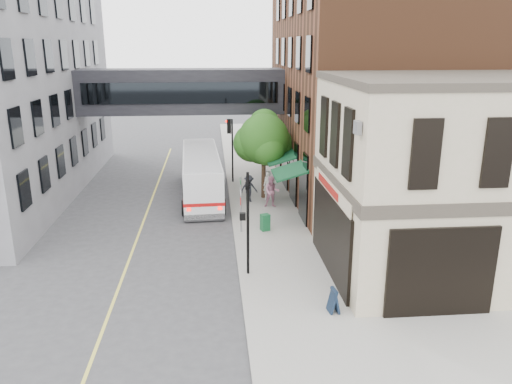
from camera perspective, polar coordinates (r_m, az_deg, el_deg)
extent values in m
plane|color=#38383A|center=(20.08, -1.64, -12.15)|extent=(120.00, 120.00, 0.00)
cube|color=gray|center=(33.14, 0.33, -0.23)|extent=(4.00, 60.00, 0.15)
cube|color=tan|center=(22.68, 21.27, 1.19)|extent=(10.00, 8.00, 8.15)
cube|color=#38332B|center=(22.66, 21.29, 1.38)|extent=(10.12, 8.12, 0.50)
cube|color=#38332B|center=(22.03, 22.43, 11.85)|extent=(10.12, 8.12, 0.30)
cube|color=black|center=(21.65, 8.49, -4.74)|extent=(0.14, 6.40, 3.40)
cube|color=black|center=(21.64, 8.39, -4.74)|extent=(0.04, 5.90, 3.00)
cube|color=maroon|center=(21.57, 8.19, 0.67)|extent=(0.03, 3.60, 0.32)
cube|color=#522D19|center=(34.49, 13.83, 11.70)|extent=(12.00, 18.00, 14.00)
cube|color=#0D3B21|center=(32.30, 2.40, 4.67)|extent=(1.80, 13.00, 0.40)
cube|color=black|center=(35.78, -8.43, 11.34)|extent=(14.00, 3.00, 3.00)
cube|color=black|center=(34.24, -8.57, 11.11)|extent=(13.00, 0.08, 1.40)
cube|color=black|center=(37.32, -8.30, 11.56)|extent=(13.00, 0.08, 1.40)
cylinder|color=black|center=(20.93, -0.93, -3.70)|extent=(0.12, 0.12, 4.50)
cube|color=black|center=(20.79, -1.54, -2.81)|extent=(0.25, 0.22, 0.30)
imported|color=black|center=(20.36, -0.96, 1.19)|extent=(0.20, 0.16, 1.00)
cylinder|color=black|center=(35.36, -2.71, 4.72)|extent=(0.12, 0.12, 4.50)
cube|color=black|center=(35.28, -3.08, 5.27)|extent=(0.25, 0.22, 0.30)
cube|color=black|center=(35.04, -3.11, 7.51)|extent=(0.28, 0.28, 1.00)
sphere|color=#FF0C05|center=(34.98, -3.38, 8.07)|extent=(0.18, 0.18, 0.18)
cylinder|color=gray|center=(25.89, -1.73, -1.44)|extent=(0.08, 0.08, 3.00)
cube|color=white|center=(25.68, -1.79, 0.05)|extent=(0.03, 0.75, 0.22)
cube|color=#0C591E|center=(25.53, -1.80, 1.23)|extent=(0.03, 0.70, 0.18)
cube|color=#B20C0C|center=(25.83, -1.78, -1.02)|extent=(0.03, 0.30, 0.40)
cylinder|color=#382619|center=(31.80, 0.87, 1.81)|extent=(0.28, 0.28, 2.80)
sphere|color=#245015|center=(31.27, 0.88, 6.07)|extent=(3.20, 3.20, 3.20)
sphere|color=#245015|center=(31.93, 2.22, 5.54)|extent=(2.20, 2.20, 2.20)
sphere|color=#245015|center=(31.56, -0.44, 5.61)|extent=(2.40, 2.40, 2.40)
sphere|color=#245015|center=(31.74, 0.96, 7.69)|extent=(2.00, 2.00, 2.00)
cube|color=#D8CC4C|center=(29.49, -12.60, -2.93)|extent=(0.12, 40.00, 0.01)
cube|color=white|center=(32.79, -6.28, 2.09)|extent=(2.76, 10.59, 2.65)
cube|color=black|center=(32.68, -6.30, 2.86)|extent=(2.81, 10.41, 0.96)
cube|color=#B20C0C|center=(32.91, -6.25, 1.32)|extent=(2.81, 10.61, 0.20)
cylinder|color=black|center=(29.40, -8.22, -1.83)|extent=(0.32, 0.92, 0.91)
cylinder|color=black|center=(29.45, -3.78, -1.66)|extent=(0.32, 0.92, 0.91)
cylinder|color=black|center=(36.41, -8.18, 1.77)|extent=(0.32, 0.92, 0.91)
cylinder|color=black|center=(36.45, -4.59, 1.90)|extent=(0.32, 0.92, 0.91)
imported|color=white|center=(31.56, 1.45, 0.79)|extent=(0.69, 0.48, 1.84)
imported|color=#C6809B|center=(30.04, 1.82, 0.04)|extent=(0.99, 0.80, 1.91)
imported|color=#202228|center=(31.05, -0.82, 0.41)|extent=(1.23, 0.90, 1.72)
cube|color=#13532B|center=(26.41, 1.05, -3.49)|extent=(0.55, 0.52, 0.89)
cube|color=#101D31|center=(18.94, 8.86, -12.14)|extent=(0.39, 0.55, 0.93)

